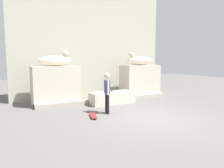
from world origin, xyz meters
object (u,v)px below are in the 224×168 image
at_px(skater, 107,91).
at_px(bottle_brown, 112,90).
at_px(statue_reclining_left, 56,60).
at_px(bottle_green, 114,89).
at_px(statue_reclining_right, 140,60).
at_px(skateboard, 93,116).

distance_m(skater, bottle_brown, 1.84).
height_order(statue_reclining_left, bottle_green, statue_reclining_left).
relative_size(statue_reclining_left, statue_reclining_right, 0.97).
bearing_deg(statue_reclining_right, skateboard, 48.41).
xyz_separation_m(statue_reclining_right, skater, (-3.61, -2.84, -1.25)).
height_order(statue_reclining_left, statue_reclining_right, same).
relative_size(statue_reclining_right, bottle_green, 5.84).
height_order(statue_reclining_right, skateboard, statue_reclining_right).
bearing_deg(skateboard, statue_reclining_left, -153.08).
bearing_deg(statue_reclining_right, bottle_brown, 39.68).
xyz_separation_m(skateboard, bottle_brown, (1.75, 1.80, 0.63)).
xyz_separation_m(statue_reclining_left, skateboard, (0.65, -3.11, -2.11)).
xyz_separation_m(statue_reclining_right, skateboard, (-4.35, -3.12, -2.11)).
relative_size(statue_reclining_right, skater, 1.01).
xyz_separation_m(skater, skateboard, (-0.74, -0.28, -0.86)).
distance_m(statue_reclining_left, bottle_green, 3.20).
xyz_separation_m(statue_reclining_left, statue_reclining_right, (5.00, 0.01, 0.00)).
bearing_deg(statue_reclining_left, skater, -66.83).
height_order(skater, skateboard, skater).
bearing_deg(statue_reclining_left, bottle_green, -26.18).
bearing_deg(bottle_green, skateboard, -134.65).
bearing_deg(skater, statue_reclining_right, 146.14).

